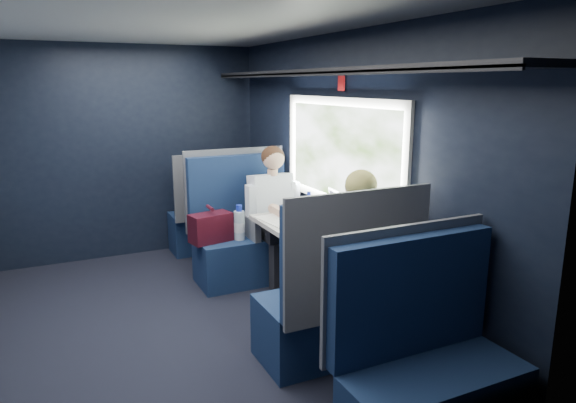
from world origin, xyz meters
name	(u,v)px	position (x,y,z in m)	size (l,w,h in m)	color
ground	(185,331)	(0.00, 0.00, -0.01)	(2.80, 4.20, 0.01)	black
room_shell	(178,142)	(0.02, 0.00, 1.48)	(3.00, 4.40, 2.40)	black
table	(302,233)	(1.03, 0.00, 0.66)	(0.62, 1.00, 0.74)	#54565E
seat_bay_near	(243,236)	(0.83, 0.87, 0.43)	(1.10, 0.62, 1.26)	#0E1D3E
seat_bay_far	(336,304)	(0.85, -0.87, 0.41)	(1.04, 0.62, 1.26)	#0E1D3E
seat_row_front	(216,216)	(0.85, 1.80, 0.41)	(1.04, 0.51, 1.16)	#0E1D3E
seat_row_back	(426,371)	(0.85, -1.80, 0.41)	(1.04, 0.51, 1.16)	#0E1D3E
man	(275,208)	(1.10, 0.70, 0.72)	(0.53, 0.56, 1.32)	black
woman	(355,249)	(1.10, -0.71, 0.73)	(0.53, 0.56, 1.32)	black
papers	(307,223)	(1.09, 0.02, 0.74)	(0.57, 0.83, 0.01)	white
laptop	(332,213)	(1.31, -0.02, 0.81)	(0.30, 0.38, 0.26)	silver
bottle_small	(309,205)	(1.21, 0.22, 0.84)	(0.06, 0.06, 0.22)	silver
cup	(305,206)	(1.28, 0.44, 0.78)	(0.06, 0.06, 0.08)	white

